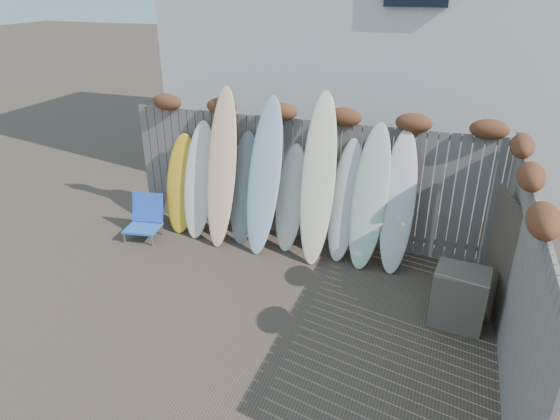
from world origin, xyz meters
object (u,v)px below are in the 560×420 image
(beach_chair, at_px, (145,218))
(surfboard_0, at_px, (182,184))
(wooden_crate, at_px, (459,297))
(lattice_panel, at_px, (501,261))

(beach_chair, xyz_separation_m, surfboard_0, (0.46, 0.49, 0.49))
(wooden_crate, xyz_separation_m, surfboard_0, (-4.55, 1.20, 0.45))
(lattice_panel, distance_m, surfboard_0, 5.05)
(beach_chair, height_order, wooden_crate, wooden_crate)
(beach_chair, bearing_deg, lattice_panel, -4.39)
(wooden_crate, xyz_separation_m, lattice_panel, (0.42, 0.30, 0.44))
(wooden_crate, bearing_deg, beach_chair, 171.84)
(beach_chair, distance_m, surfboard_0, 0.83)
(surfboard_0, bearing_deg, wooden_crate, -18.37)
(wooden_crate, bearing_deg, surfboard_0, 165.16)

